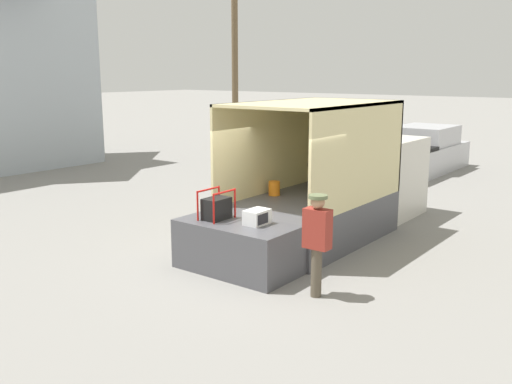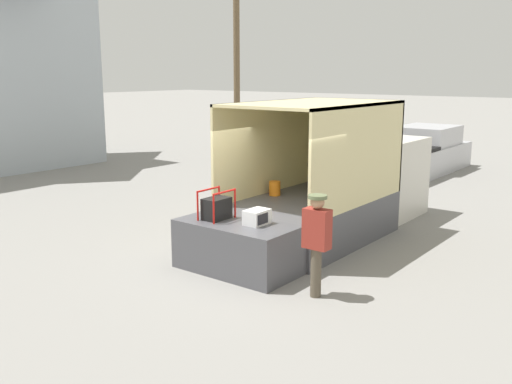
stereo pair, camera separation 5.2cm
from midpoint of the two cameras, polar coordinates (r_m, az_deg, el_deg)
The scene contains 8 objects.
ground_plane at distance 11.28m, azimuth 0.29°, elevation -7.01°, with size 160.00×160.00×0.00m, color gray.
box_truck at distance 13.81m, azimuth 8.88°, elevation 0.19°, with size 6.02×2.38×3.03m.
tailgate_deck at distance 10.68m, azimuth -1.70°, elevation -5.48°, with size 1.22×2.27×0.94m, color #4C4C51.
microwave at distance 10.38m, azimuth 0.25°, elevation -2.52°, with size 0.47×0.34×0.27m.
portable_generator at distance 10.77m, azimuth -3.77°, elevation -1.59°, with size 0.64×0.44×0.57m.
worker_person at distance 9.35m, azimuth 6.25°, elevation -4.29°, with size 0.31×0.44×1.73m.
pickup_truck_silver at distance 22.08m, azimuth 16.18°, elevation 3.70°, with size 5.56×2.07×1.67m.
utility_pole at distance 25.68m, azimuth -1.90°, elevation 13.86°, with size 1.80×0.28×8.76m.
Camera 2 is at (-8.47, -6.50, 3.66)m, focal length 40.00 mm.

